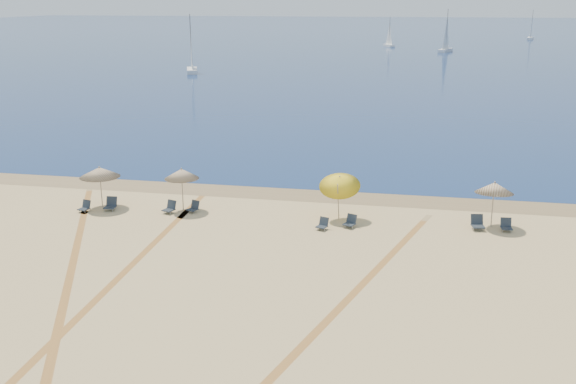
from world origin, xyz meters
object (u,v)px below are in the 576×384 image
umbrella_1 (100,172)px  umbrella_3 (340,182)px  chair_4 (170,207)px  chair_6 (323,224)px  umbrella_4 (494,188)px  sailboat_1 (389,38)px  sailboat_2 (531,30)px  sailboat_3 (446,39)px  chair_3 (111,204)px  umbrella_2 (182,174)px  chair_5 (194,207)px  sailboat_0 (192,55)px  chair_7 (350,222)px  chair_2 (85,207)px  chair_9 (506,225)px  chair_8 (477,223)px

umbrella_1 → umbrella_3: 13.45m
chair_4 → chair_6: size_ratio=1.12×
umbrella_4 → sailboat_1: 132.34m
sailboat_2 → sailboat_3: size_ratio=0.90×
chair_3 → sailboat_3: sailboat_3 is taller
umbrella_1 → umbrella_2: size_ratio=0.98×
sailboat_2 → umbrella_2: bearing=-91.6°
chair_3 → sailboat_3: size_ratio=0.08×
umbrella_3 → chair_5: umbrella_3 is taller
chair_5 → umbrella_3: bearing=25.5°
sailboat_0 → sailboat_3: sailboat_3 is taller
chair_5 → sailboat_1: bearing=111.0°
umbrella_2 → chair_6: (8.12, -1.67, -1.82)m
umbrella_3 → chair_6: size_ratio=3.85×
sailboat_3 → sailboat_2: bearing=82.5°
chair_5 → sailboat_0: bearing=132.3°
umbrella_2 → sailboat_0: sailboat_0 is taller
chair_6 → sailboat_1: (-2.32, 134.02, 1.90)m
sailboat_0 → chair_7: bearing=-84.1°
umbrella_4 → chair_6: size_ratio=3.35×
umbrella_2 → sailboat_1: size_ratio=0.34×
chair_5 → chair_2: bearing=-146.7°
chair_2 → chair_9: 22.61m
chair_9 → sailboat_2: 172.89m
umbrella_4 → chair_2: size_ratio=3.37×
chair_8 → chair_9: bearing=-8.7°
chair_3 → sailboat_0: size_ratio=0.08×
chair_3 → sailboat_1: size_ratio=0.10×
chair_3 → sailboat_2: size_ratio=0.09×
chair_3 → chair_4: size_ratio=0.92×
chair_2 → sailboat_0: size_ratio=0.08×
chair_9 → sailboat_0: 78.13m
chair_7 → umbrella_3: bearing=145.3°
chair_5 → chair_4: bearing=-140.6°
chair_5 → sailboat_2: (44.23, 170.78, 2.22)m
umbrella_3 → chair_3: bearing=-176.2°
umbrella_3 → chair_2: 14.17m
umbrella_2 → chair_9: umbrella_2 is taller
umbrella_3 → sailboat_3: 118.26m
umbrella_3 → sailboat_0: (-31.27, 66.97, 0.67)m
umbrella_1 → umbrella_3: bearing=1.7°
umbrella_3 → chair_9: (8.58, -0.19, -1.78)m
chair_9 → sailboat_1: 132.99m
sailboat_1 → sailboat_3: size_ratio=0.78×
umbrella_2 → chair_7: 9.70m
sailboat_2 → chair_5: bearing=-91.4°
chair_4 → sailboat_0: bearing=127.8°
chair_2 → chair_5: size_ratio=0.94×
umbrella_2 → chair_2: size_ratio=3.38×
chair_3 → chair_7: (13.44, -0.30, -0.03)m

